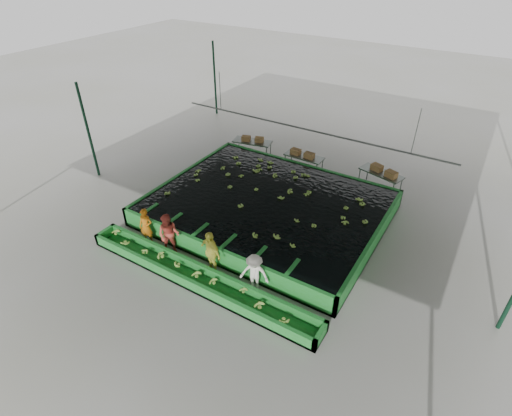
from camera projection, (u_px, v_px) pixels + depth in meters
The scene contains 21 objects.
ground at pixel (250, 232), 17.38m from camera, with size 80.00×80.00×0.00m, color gray.
shed_roof at pixel (249, 124), 14.57m from camera, with size 20.00×22.00×0.04m, color slate.
shed_posts at pixel (249, 183), 15.97m from camera, with size 20.00×22.00×5.00m, color black, non-canonical shape.
flotation_tank at pixel (268, 207), 18.18m from camera, with size 10.00×8.00×0.90m, color #207D2C, non-canonical shape.
tank_water at pixel (268, 200), 17.96m from camera, with size 9.70×7.70×0.00m, color black.
sorting_trough at pixel (198, 278), 14.71m from camera, with size 10.00×1.00×0.50m, color #207D2C, non-canonical shape.
cableway_rail at pixel (305, 129), 19.21m from camera, with size 0.08×0.08×14.00m, color #59605B.
rail_hanger_left at pixel (220, 91), 20.82m from camera, with size 0.04×0.04×2.00m, color #59605B.
rail_hanger_right at pixel (416, 132), 16.47m from camera, with size 0.04×0.04×2.00m, color #59605B.
worker_a at pixel (146, 226), 16.38m from camera, with size 0.60×0.39×1.64m, color #C16610.
worker_b at pixel (169, 235), 15.78m from camera, with size 0.89×0.69×1.82m, color #C44638.
worker_c at pixel (210, 252), 14.87m from camera, with size 1.09×0.45×1.85m, color #ECE750.
worker_d at pixel (254, 274), 14.10m from camera, with size 1.05×0.60×1.62m, color silver.
packing_table_left at pixel (252, 149), 23.11m from camera, with size 2.19×0.88×1.00m, color #59605B, non-canonical shape.
packing_table_mid at pixel (304, 164), 21.63m from camera, with size 2.10×0.84×0.96m, color #59605B, non-canonical shape.
packing_table_right at pixel (380, 181), 20.08m from camera, with size 2.15×0.86×0.98m, color #59605B, non-canonical shape.
box_stack_left at pixel (253, 141), 22.80m from camera, with size 1.26×0.35×0.27m, color olive, non-canonical shape.
box_stack_mid at pixel (302, 156), 21.35m from camera, with size 1.34×0.37×0.29m, color olive, non-canonical shape.
box_stack_right at pixel (383, 174), 19.72m from camera, with size 1.42×0.39×0.31m, color olive, non-canonical shape.
floating_bananas at pixel (276, 192), 18.52m from camera, with size 8.31×5.67×0.11m, color #86B443, non-canonical shape.
trough_bananas at pixel (197, 275), 14.62m from camera, with size 8.80×0.59×0.12m, color #86B443, non-canonical shape.
Camera 1 is at (7.48, -11.57, 10.65)m, focal length 28.00 mm.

